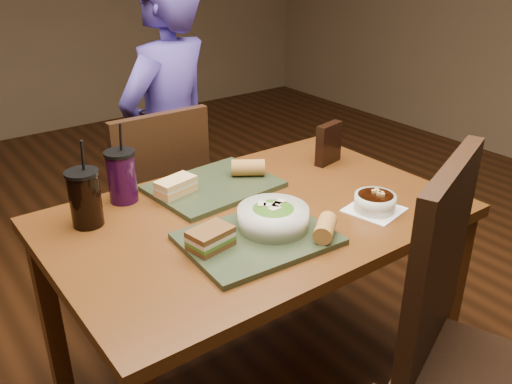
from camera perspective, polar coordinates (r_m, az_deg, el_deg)
dining_table at (r=1.79m, az=0.00°, el=-4.65°), size 1.30×0.85×0.75m
chair_near at (r=1.56m, az=21.06°, el=-14.90°), size 0.60×0.61×1.07m
chair_far at (r=2.35m, az=-10.59°, el=-1.18°), size 0.42×0.42×0.94m
diner at (r=2.45m, az=-9.03°, el=5.34°), size 0.62×0.52×1.46m
tray_near at (r=1.58m, az=0.18°, el=-4.95°), size 0.44×0.34×0.02m
tray_far at (r=1.91m, az=-4.47°, el=0.61°), size 0.44×0.35×0.02m
salad_bowl at (r=1.60m, az=1.82°, el=-2.57°), size 0.21×0.21×0.07m
soup_bowl at (r=1.78m, az=12.41°, el=-1.03°), size 0.19×0.19×0.07m
sandwich_near at (r=1.51m, az=-4.80°, el=-4.86°), size 0.13×0.10×0.06m
sandwich_far at (r=1.84m, az=-8.43°, el=0.61°), size 0.15×0.10×0.05m
baguette_near at (r=1.57m, az=7.30°, el=-3.77°), size 0.12×0.11×0.06m
baguette_far at (r=1.96m, az=-0.84°, el=2.58°), size 0.13×0.12×0.06m
cup_cola at (r=1.71m, az=-17.54°, el=-0.61°), size 0.10×0.10×0.27m
cup_berry at (r=1.84m, az=-13.94°, el=1.63°), size 0.10×0.10×0.27m
chip_bag at (r=2.12m, az=7.65°, el=5.07°), size 0.13×0.06×0.16m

